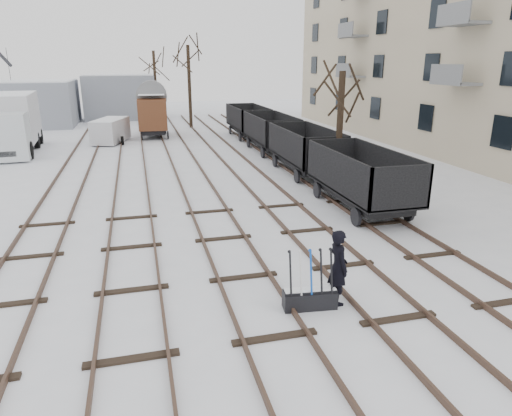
{
  "coord_description": "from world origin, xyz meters",
  "views": [
    {
      "loc": [
        -2.55,
        -11.17,
        5.73
      ],
      "look_at": [
        1.0,
        2.45,
        1.2
      ],
      "focal_mm": 32.0,
      "sensor_mm": 36.0,
      "label": 1
    }
  ],
  "objects_px": {
    "worker": "(338,267)",
    "panel_van": "(111,130)",
    "freight_wagon_a": "(360,187)",
    "lorry": "(11,123)",
    "box_van_wagon": "(153,112)",
    "ground_frame": "(310,297)"
  },
  "relations": [
    {
      "from": "worker",
      "to": "panel_van",
      "type": "bearing_deg",
      "value": 11.55
    },
    {
      "from": "freight_wagon_a",
      "to": "lorry",
      "type": "bearing_deg",
      "value": 134.35
    },
    {
      "from": "panel_van",
      "to": "freight_wagon_a",
      "type": "bearing_deg",
      "value": -44.19
    },
    {
      "from": "box_van_wagon",
      "to": "worker",
      "type": "bearing_deg",
      "value": -80.3
    },
    {
      "from": "ground_frame",
      "to": "worker",
      "type": "height_order",
      "value": "worker"
    },
    {
      "from": "box_van_wagon",
      "to": "freight_wagon_a",
      "type": "bearing_deg",
      "value": -67.92
    },
    {
      "from": "box_van_wagon",
      "to": "lorry",
      "type": "relative_size",
      "value": 0.54
    },
    {
      "from": "ground_frame",
      "to": "worker",
      "type": "relative_size",
      "value": 0.78
    },
    {
      "from": "box_van_wagon",
      "to": "lorry",
      "type": "xyz_separation_m",
      "value": [
        -9.2,
        -4.37,
        -0.04
      ]
    },
    {
      "from": "lorry",
      "to": "panel_van",
      "type": "distance_m",
      "value": 6.53
    },
    {
      "from": "freight_wagon_a",
      "to": "ground_frame",
      "type": "bearing_deg",
      "value": -124.7
    },
    {
      "from": "ground_frame",
      "to": "box_van_wagon",
      "type": "distance_m",
      "value": 28.27
    },
    {
      "from": "ground_frame",
      "to": "worker",
      "type": "xyz_separation_m",
      "value": [
        0.75,
        0.1,
        0.67
      ]
    },
    {
      "from": "panel_van",
      "to": "lorry",
      "type": "bearing_deg",
      "value": -141.06
    },
    {
      "from": "worker",
      "to": "freight_wagon_a",
      "type": "bearing_deg",
      "value": -32.88
    },
    {
      "from": "ground_frame",
      "to": "freight_wagon_a",
      "type": "xyz_separation_m",
      "value": [
        4.8,
        6.94,
        0.63
      ]
    },
    {
      "from": "box_van_wagon",
      "to": "panel_van",
      "type": "relative_size",
      "value": 1.07
    },
    {
      "from": "worker",
      "to": "box_van_wagon",
      "type": "bearing_deg",
      "value": 4.25
    },
    {
      "from": "box_van_wagon",
      "to": "panel_van",
      "type": "distance_m",
      "value": 3.92
    },
    {
      "from": "panel_van",
      "to": "worker",
      "type": "bearing_deg",
      "value": -58.95
    },
    {
      "from": "ground_frame",
      "to": "box_van_wagon",
      "type": "relative_size",
      "value": 0.33
    },
    {
      "from": "box_van_wagon",
      "to": "panel_van",
      "type": "bearing_deg",
      "value": -144.97
    }
  ]
}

